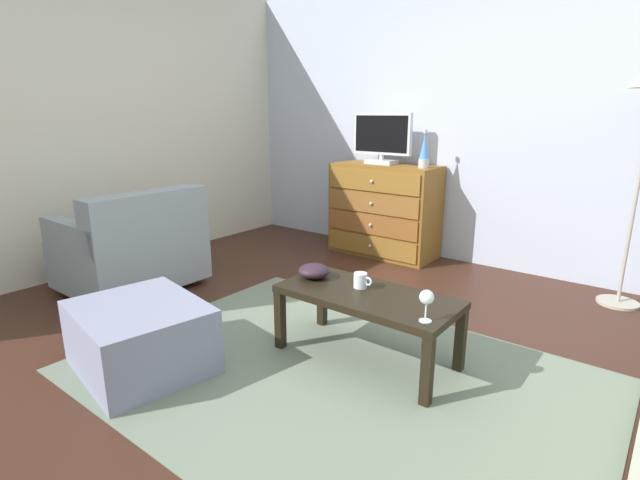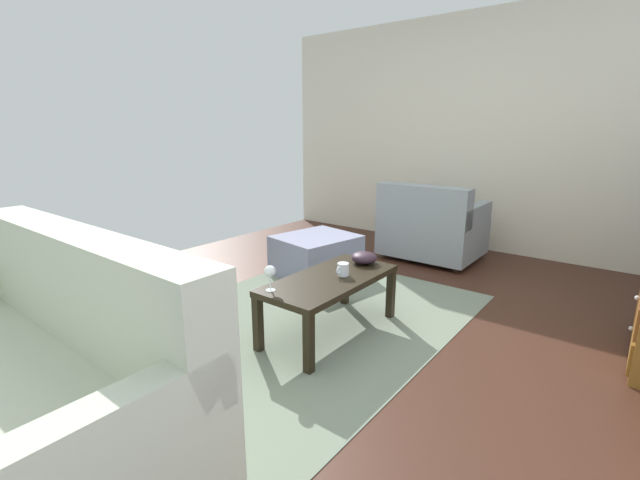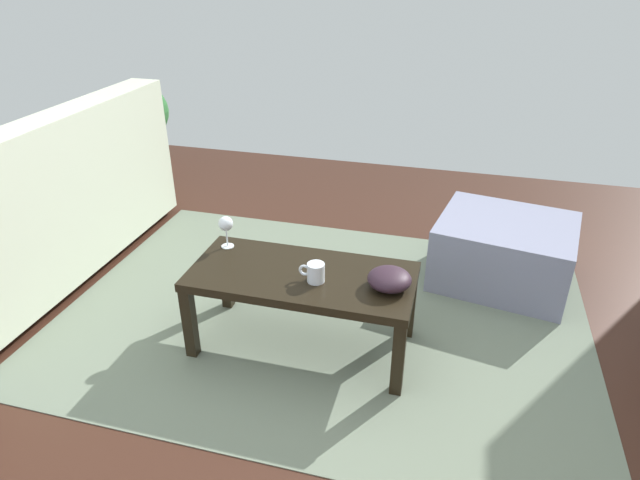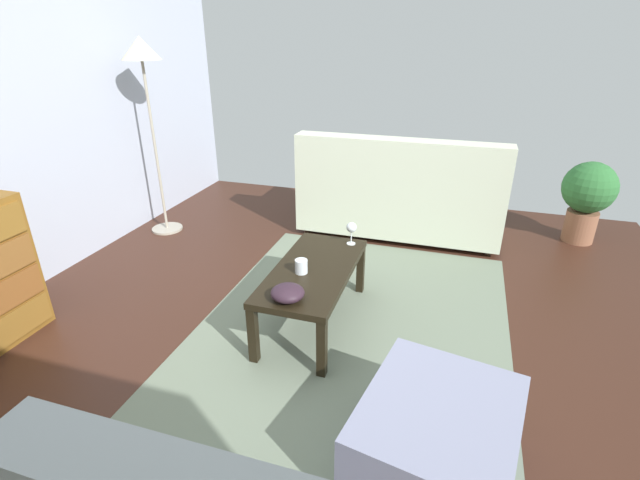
# 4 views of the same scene
# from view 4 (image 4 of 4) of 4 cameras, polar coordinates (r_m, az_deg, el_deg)

# --- Properties ---
(ground_plane) EXTENTS (5.58, 4.92, 0.05)m
(ground_plane) POSITION_cam_4_polar(r_m,az_deg,el_deg) (2.85, -1.11, -13.21)
(ground_plane) COLOR #3A2016
(area_rug) EXTENTS (2.60, 1.90, 0.01)m
(area_rug) POSITION_cam_4_polar(r_m,az_deg,el_deg) (2.95, 3.90, -11.18)
(area_rug) COLOR slate
(area_rug) RESTS_ON ground_plane
(coffee_table) EXTENTS (0.99, 0.46, 0.40)m
(coffee_table) POSITION_cam_4_polar(r_m,az_deg,el_deg) (2.85, -0.85, -4.42)
(coffee_table) COLOR black
(coffee_table) RESTS_ON ground_plane
(wine_glass) EXTENTS (0.07, 0.07, 0.16)m
(wine_glass) POSITION_cam_4_polar(r_m,az_deg,el_deg) (3.10, 3.94, 1.48)
(wine_glass) COLOR silver
(wine_glass) RESTS_ON coffee_table
(mug) EXTENTS (0.11, 0.08, 0.08)m
(mug) POSITION_cam_4_polar(r_m,az_deg,el_deg) (2.75, -2.32, -3.26)
(mug) COLOR silver
(mug) RESTS_ON coffee_table
(bowl_decorative) EXTENTS (0.18, 0.18, 0.08)m
(bowl_decorative) POSITION_cam_4_polar(r_m,az_deg,el_deg) (2.49, -4.05, -6.58)
(bowl_decorative) COLOR #2D1C27
(bowl_decorative) RESTS_ON coffee_table
(couch_large) EXTENTS (0.85, 1.77, 0.92)m
(couch_large) POSITION_cam_4_polar(r_m,az_deg,el_deg) (4.26, 9.94, 5.48)
(couch_large) COLOR #332319
(couch_large) RESTS_ON ground_plane
(ottoman) EXTENTS (0.80, 0.72, 0.36)m
(ottoman) POSITION_cam_4_polar(r_m,az_deg,el_deg) (2.13, 14.26, -22.92)
(ottoman) COLOR gray
(ottoman) RESTS_ON ground_plane
(standing_lamp) EXTENTS (0.32, 0.32, 1.69)m
(standing_lamp) POSITION_cam_4_polar(r_m,az_deg,el_deg) (4.27, -21.12, 19.30)
(standing_lamp) COLOR #A59E8C
(standing_lamp) RESTS_ON ground_plane
(potted_plant) EXTENTS (0.44, 0.44, 0.72)m
(potted_plant) POSITION_cam_4_polar(r_m,az_deg,el_deg) (4.60, 30.33, 4.89)
(potted_plant) COLOR brown
(potted_plant) RESTS_ON ground_plane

